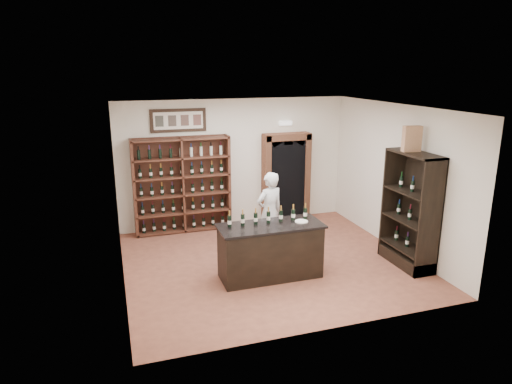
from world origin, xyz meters
TOP-DOWN VIEW (x-y plane):
  - floor at (0.00, 0.00)m, footprint 5.50×5.50m
  - ceiling at (0.00, 0.00)m, footprint 5.50×5.50m
  - wall_back at (0.00, 2.50)m, footprint 5.50×0.04m
  - wall_left at (-2.75, 0.00)m, footprint 0.04×5.00m
  - wall_right at (2.75, 0.00)m, footprint 0.04×5.00m
  - wine_shelf at (-1.30, 2.33)m, footprint 2.20×0.38m
  - framed_picture at (-1.30, 2.47)m, footprint 1.25×0.04m
  - arched_doorway at (1.25, 2.33)m, footprint 1.17×0.35m
  - emergency_light at (1.25, 2.42)m, footprint 0.30×0.10m
  - tasting_counter at (-0.20, -0.60)m, footprint 1.88×0.78m
  - counter_bottle_0 at (-0.92, -0.48)m, footprint 0.07×0.07m
  - counter_bottle_1 at (-0.68, -0.48)m, footprint 0.07×0.07m
  - counter_bottle_2 at (-0.44, -0.48)m, footprint 0.07×0.07m
  - counter_bottle_3 at (-0.20, -0.48)m, footprint 0.07×0.07m
  - counter_bottle_4 at (0.04, -0.48)m, footprint 0.07×0.07m
  - counter_bottle_5 at (0.28, -0.48)m, footprint 0.07×0.07m
  - counter_bottle_6 at (0.52, -0.48)m, footprint 0.07×0.07m
  - side_cabinet at (2.52, -0.90)m, footprint 0.48×1.20m
  - shopkeeper at (0.19, 0.54)m, footprint 0.70×0.56m
  - plate at (0.38, -0.63)m, footprint 0.24×0.24m
  - wine_crate at (2.47, -0.78)m, footprint 0.35×0.19m

SIDE VIEW (x-z plane):
  - floor at x=0.00m, z-range 0.00..0.00m
  - tasting_counter at x=-0.20m, z-range -0.01..0.99m
  - side_cabinet at x=2.52m, z-range -0.35..1.85m
  - shopkeeper at x=0.19m, z-range 0.00..1.68m
  - plate at x=0.38m, z-range 1.00..1.02m
  - wine_shelf at x=-1.30m, z-range 0.00..2.20m
  - counter_bottle_0 at x=-0.92m, z-range 0.96..1.26m
  - counter_bottle_1 at x=-0.68m, z-range 0.96..1.26m
  - counter_bottle_2 at x=-0.44m, z-range 0.96..1.26m
  - counter_bottle_3 at x=-0.20m, z-range 0.96..1.26m
  - counter_bottle_4 at x=0.04m, z-range 0.96..1.26m
  - counter_bottle_5 at x=0.28m, z-range 0.96..1.26m
  - counter_bottle_6 at x=0.52m, z-range 0.96..1.26m
  - arched_doorway at x=1.25m, z-range 0.05..2.22m
  - wall_back at x=0.00m, z-range 0.00..3.00m
  - wall_left at x=-2.75m, z-range 0.00..3.00m
  - wall_right at x=2.75m, z-range 0.00..3.00m
  - emergency_light at x=1.25m, z-range 2.35..2.45m
  - wine_crate at x=2.47m, z-range 2.20..2.67m
  - framed_picture at x=-1.30m, z-range 2.29..2.81m
  - ceiling at x=0.00m, z-range 3.00..3.00m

